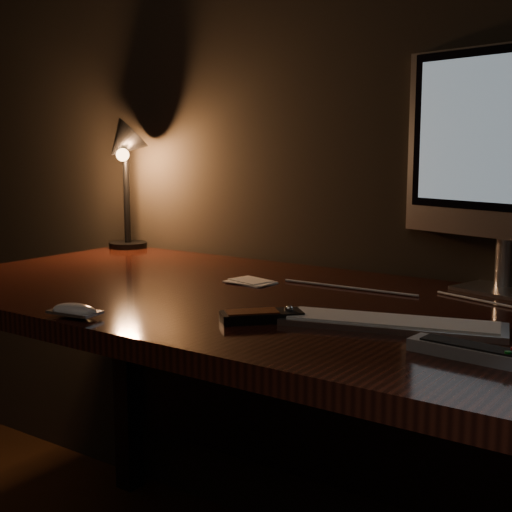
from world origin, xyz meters
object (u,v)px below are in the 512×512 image
Objects in this scene: keyboard at (392,323)px; desk at (291,352)px; tv_remote at (472,352)px; media_remote at (262,316)px; desk_lamp at (124,162)px; monitor at (506,147)px; mouse at (75,313)px.

desk is at bearing 137.36° from keyboard.
tv_remote is at bearing -46.76° from keyboard.
media_remote is at bearing -176.08° from tv_remote.
media_remote is 0.96m from desk_lamp.
monitor is 1.33× the size of desk_lamp.
keyboard is (-0.06, -0.40, -0.29)m from monitor.
monitor is 0.50m from keyboard.
mouse is at bearing -115.19° from desk.
desk is 0.35m from keyboard.
media_remote reaches higher than tv_remote.
media_remote is (-0.20, -0.09, 0.00)m from keyboard.
monitor is 3.63× the size of media_remote.
monitor is 1.06m from desk_lamp.
desk_lamp is at bearing 122.21° from mouse.
mouse is (-0.19, -0.41, 0.14)m from desk.
tv_remote is (0.46, -0.24, 0.14)m from desk.
keyboard is at bearing -26.51° from desk.
desk_lamp is (-0.52, 0.64, 0.24)m from mouse.
monitor is at bearing 11.79° from desk_lamp.
keyboard is 1.10m from desk_lamp.
tv_remote reaches higher than mouse.
monitor is (0.35, 0.25, 0.42)m from desk.
desk_lamp is at bearing 102.55° from media_remote.
monitor is at bearing 107.57° from tv_remote.
keyboard is at bearing -22.13° from media_remote.
monitor is 1.35× the size of keyboard.
monitor is 5.44× the size of mouse.
desk_lamp reaches higher than mouse.
monitor is 0.90m from mouse.
tv_remote is (0.17, -0.10, 0.00)m from keyboard.
media_remote is 0.37m from tv_remote.
monitor reaches higher than media_remote.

